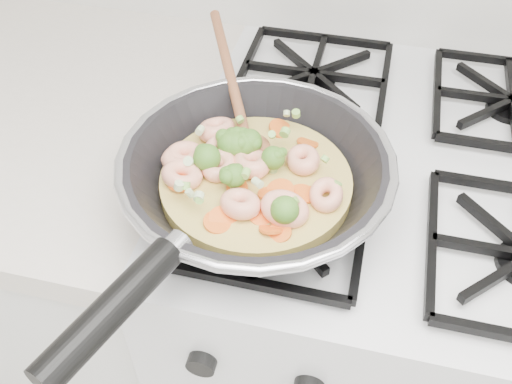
# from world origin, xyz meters

# --- Properties ---
(stove) EXTENTS (0.60, 0.60, 0.92)m
(stove) POSITION_xyz_m (0.00, 1.70, 0.46)
(stove) COLOR white
(stove) RESTS_ON ground
(skillet) EXTENTS (0.33, 0.58, 0.10)m
(skillet) POSITION_xyz_m (-0.18, 1.56, 0.96)
(skillet) COLOR black
(skillet) RESTS_ON stove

